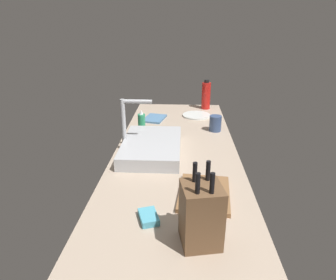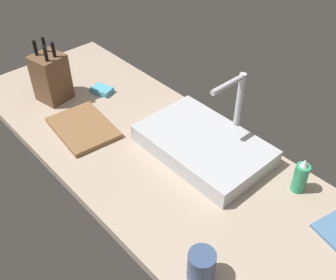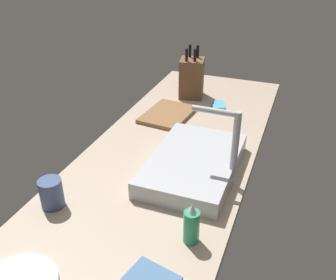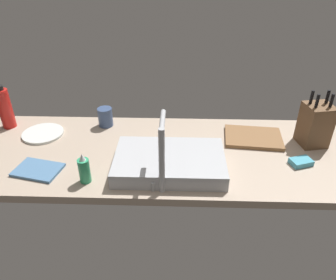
{
  "view_description": "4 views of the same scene",
  "coord_description": "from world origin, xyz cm",
  "px_view_note": "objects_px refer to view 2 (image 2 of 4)",
  "views": [
    {
      "loc": [
        -138.58,
        -3.22,
        68.65
      ],
      "look_at": [
        -1.54,
        3.92,
        12.49
      ],
      "focal_mm": 31.68,
      "sensor_mm": 36.0,
      "label": 1
    },
    {
      "loc": [
        73.63,
        -68.02,
        99.2
      ],
      "look_at": [
        -2.83,
        1.05,
        11.99
      ],
      "focal_mm": 42.11,
      "sensor_mm": 36.0,
      "label": 2
    },
    {
      "loc": [
        113.44,
        44.58,
        82.07
      ],
      "look_at": [
        -3.27,
        0.46,
        10.99
      ],
      "focal_mm": 40.38,
      "sensor_mm": 36.0,
      "label": 3
    },
    {
      "loc": [
        0.3,
        125.1,
        87.27
      ],
      "look_at": [
        4.29,
        4.18,
        12.32
      ],
      "focal_mm": 35.0,
      "sensor_mm": 36.0,
      "label": 4
    }
  ],
  "objects_px": {
    "cutting_board": "(83,128)",
    "soap_bottle": "(301,177)",
    "faucet": "(236,103)",
    "knife_block": "(51,77)",
    "coffee_mug": "(201,266)",
    "dish_sponge": "(102,90)",
    "sink_basin": "(203,145)"
  },
  "relations": [
    {
      "from": "cutting_board",
      "to": "coffee_mug",
      "type": "height_order",
      "value": "coffee_mug"
    },
    {
      "from": "sink_basin",
      "to": "cutting_board",
      "type": "relative_size",
      "value": 1.71
    },
    {
      "from": "sink_basin",
      "to": "soap_bottle",
      "type": "relative_size",
      "value": 3.52
    },
    {
      "from": "sink_basin",
      "to": "coffee_mug",
      "type": "relative_size",
      "value": 4.73
    },
    {
      "from": "soap_bottle",
      "to": "coffee_mug",
      "type": "xyz_separation_m",
      "value": [
        0.01,
        -0.46,
        -0.01
      ]
    },
    {
      "from": "coffee_mug",
      "to": "knife_block",
      "type": "bearing_deg",
      "value": 171.97
    },
    {
      "from": "cutting_board",
      "to": "dish_sponge",
      "type": "bearing_deg",
      "value": 129.3
    },
    {
      "from": "soap_bottle",
      "to": "coffee_mug",
      "type": "bearing_deg",
      "value": -89.02
    },
    {
      "from": "cutting_board",
      "to": "dish_sponge",
      "type": "xyz_separation_m",
      "value": [
        -0.17,
        0.2,
        0.0
      ]
    },
    {
      "from": "cutting_board",
      "to": "soap_bottle",
      "type": "bearing_deg",
      "value": 25.33
    },
    {
      "from": "sink_basin",
      "to": "faucet",
      "type": "height_order",
      "value": "faucet"
    },
    {
      "from": "cutting_board",
      "to": "sink_basin",
      "type": "bearing_deg",
      "value": 31.95
    },
    {
      "from": "sink_basin",
      "to": "soap_bottle",
      "type": "height_order",
      "value": "soap_bottle"
    },
    {
      "from": "soap_bottle",
      "to": "dish_sponge",
      "type": "xyz_separation_m",
      "value": [
        -0.9,
        -0.15,
        -0.04
      ]
    },
    {
      "from": "faucet",
      "to": "cutting_board",
      "type": "distance_m",
      "value": 0.59
    },
    {
      "from": "knife_block",
      "to": "soap_bottle",
      "type": "bearing_deg",
      "value": 6.87
    },
    {
      "from": "faucet",
      "to": "cutting_board",
      "type": "relative_size",
      "value": 1.03
    },
    {
      "from": "cutting_board",
      "to": "coffee_mug",
      "type": "bearing_deg",
      "value": -8.61
    },
    {
      "from": "sink_basin",
      "to": "faucet",
      "type": "distance_m",
      "value": 0.19
    },
    {
      "from": "faucet",
      "to": "knife_block",
      "type": "height_order",
      "value": "faucet"
    },
    {
      "from": "knife_block",
      "to": "soap_bottle",
      "type": "xyz_separation_m",
      "value": [
        1.0,
        0.32,
        -0.05
      ]
    },
    {
      "from": "knife_block",
      "to": "cutting_board",
      "type": "xyz_separation_m",
      "value": [
        0.27,
        -0.03,
        -0.09
      ]
    },
    {
      "from": "faucet",
      "to": "dish_sponge",
      "type": "xyz_separation_m",
      "value": [
        -0.59,
        -0.17,
        -0.16
      ]
    },
    {
      "from": "knife_block",
      "to": "dish_sponge",
      "type": "height_order",
      "value": "knife_block"
    },
    {
      "from": "soap_bottle",
      "to": "knife_block",
      "type": "bearing_deg",
      "value": -162.36
    },
    {
      "from": "coffee_mug",
      "to": "cutting_board",
      "type": "bearing_deg",
      "value": 171.39
    },
    {
      "from": "knife_block",
      "to": "soap_bottle",
      "type": "height_order",
      "value": "knife_block"
    },
    {
      "from": "soap_bottle",
      "to": "coffee_mug",
      "type": "height_order",
      "value": "soap_bottle"
    },
    {
      "from": "sink_basin",
      "to": "cutting_board",
      "type": "height_order",
      "value": "sink_basin"
    },
    {
      "from": "cutting_board",
      "to": "coffee_mug",
      "type": "xyz_separation_m",
      "value": [
        0.74,
        -0.11,
        0.04
      ]
    },
    {
      "from": "sink_basin",
      "to": "dish_sponge",
      "type": "xyz_separation_m",
      "value": [
        -0.57,
        -0.05,
        -0.02
      ]
    },
    {
      "from": "cutting_board",
      "to": "soap_bottle",
      "type": "relative_size",
      "value": 2.05
    }
  ]
}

